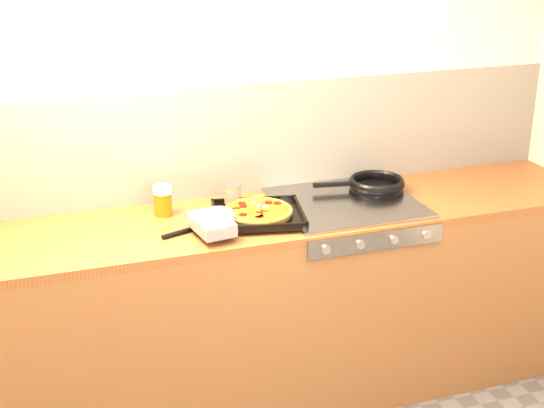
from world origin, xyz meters
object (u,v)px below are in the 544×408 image
object	(u,v)px
pizza_on_tray	(245,215)
tomato_can	(232,196)
juice_glass	(163,200)
frying_pan	(375,184)

from	to	relation	value
pizza_on_tray	tomato_can	distance (m)	0.19
pizza_on_tray	juice_glass	world-z (taller)	juice_glass
pizza_on_tray	frying_pan	size ratio (longest dim) A/B	1.17
frying_pan	juice_glass	world-z (taller)	juice_glass
juice_glass	frying_pan	bearing A→B (deg)	-1.85
frying_pan	tomato_can	distance (m)	0.67
pizza_on_tray	juice_glass	distance (m)	0.36
pizza_on_tray	frying_pan	bearing A→B (deg)	14.73
frying_pan	juice_glass	distance (m)	0.97
pizza_on_tray	frying_pan	world-z (taller)	pizza_on_tray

